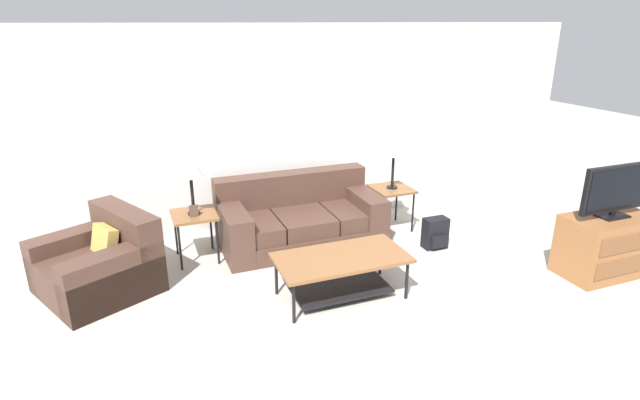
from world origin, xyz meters
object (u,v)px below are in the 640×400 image
at_px(couch, 300,220).
at_px(armchair, 100,264).
at_px(tv_console, 606,245).
at_px(side_table_left, 195,219).
at_px(television, 618,190).
at_px(coffee_table, 341,267).
at_px(table_lamp_right, 394,148).
at_px(table_lamp_left, 190,168).
at_px(backpack, 435,233).
at_px(side_table_right, 392,192).

relative_size(couch, armchair, 1.43).
relative_size(couch, tv_console, 2.02).
distance_m(side_table_left, television, 4.56).
height_order(coffee_table, table_lamp_right, table_lamp_right).
distance_m(table_lamp_left, backpack, 2.99).
bearing_deg(table_lamp_left, table_lamp_right, 0.00).
relative_size(side_table_left, television, 0.61).
distance_m(armchair, side_table_right, 3.58).
height_order(side_table_right, television, television).
bearing_deg(side_table_right, backpack, -73.96).
height_order(side_table_left, television, television).
distance_m(armchair, side_table_left, 1.09).
distance_m(couch, side_table_left, 1.29).
xyz_separation_m(couch, table_lamp_right, (1.27, -0.03, 0.81)).
xyz_separation_m(side_table_right, backpack, (0.21, -0.74, -0.32)).
bearing_deg(television, coffee_table, 168.49).
height_order(coffee_table, side_table_right, side_table_right).
bearing_deg(table_lamp_left, backpack, -14.98).
bearing_deg(backpack, side_table_left, 165.02).
height_order(tv_console, backpack, tv_console).
relative_size(tv_console, backpack, 2.57).
xyz_separation_m(side_table_left, table_lamp_left, (-0.00, 0.00, 0.59)).
bearing_deg(tv_console, coffee_table, 168.48).
bearing_deg(television, couch, 144.78).
bearing_deg(armchair, table_lamp_right, 5.73).
bearing_deg(side_table_right, side_table_left, 180.00).
distance_m(armchair, coffee_table, 2.45).
distance_m(coffee_table, side_table_left, 1.85).
height_order(side_table_left, backpack, side_table_left).
bearing_deg(television, table_lamp_right, 128.30).
height_order(side_table_left, side_table_right, same).
xyz_separation_m(table_lamp_right, backpack, (0.21, -0.74, -0.91)).
xyz_separation_m(couch, television, (2.82, -1.99, 0.68)).
distance_m(table_lamp_right, television, 2.50).
height_order(armchair, table_lamp_right, table_lamp_right).
relative_size(armchair, side_table_left, 2.43).
distance_m(side_table_left, table_lamp_right, 2.61).
bearing_deg(tv_console, armchair, 162.51).
bearing_deg(side_table_left, television, -25.64).
bearing_deg(television, tv_console, -90.00).
bearing_deg(side_table_right, armchair, -174.27).
height_order(armchair, coffee_table, armchair).
relative_size(side_table_left, side_table_right, 1.00).
distance_m(couch, coffee_table, 1.41).
height_order(television, backpack, television).
relative_size(table_lamp_left, television, 0.71).
xyz_separation_m(television, backpack, (-1.34, 1.23, -0.78)).
relative_size(couch, side_table_left, 3.48).
height_order(side_table_right, tv_console, tv_console).
bearing_deg(backpack, coffee_table, -157.29).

